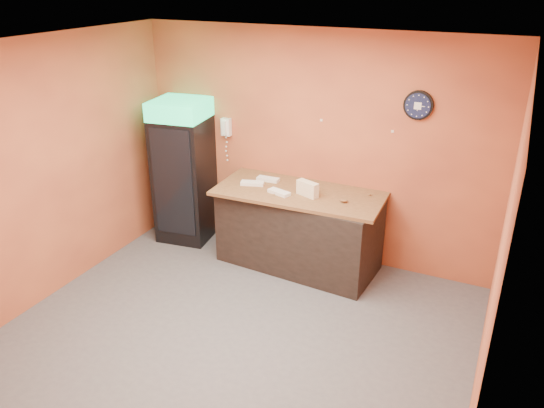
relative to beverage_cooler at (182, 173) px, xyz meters
The scene contains 15 objects.
floor 2.49m from the beverage_cooler, 43.97° to the right, with size 4.50×4.50×0.00m, color #47474C.
back_wall 1.78m from the beverage_cooler, 13.24° to the left, with size 4.50×0.02×2.80m, color #C66237.
left_wall 1.78m from the beverage_cooler, 109.93° to the right, with size 0.02×4.00×2.80m, color #C66237.
right_wall 4.26m from the beverage_cooler, 22.32° to the right, with size 0.02×4.00×2.80m, color #C66237.
ceiling 2.98m from the beverage_cooler, 43.97° to the right, with size 4.50×4.00×0.02m, color white.
beverage_cooler is the anchor object (origin of this frame).
prep_counter 1.74m from the beverage_cooler, ahead, with size 1.89×0.84×0.95m, color black.
wall_clock 3.10m from the beverage_cooler, ahead, with size 0.32×0.06×0.32m.
wall_phone 0.84m from the beverage_cooler, 34.78° to the left, with size 0.12×0.11×0.23m.
butcher_paper 1.68m from the beverage_cooler, ahead, with size 1.98×0.94×0.04m, color brown.
sub_roll_stack 1.83m from the beverage_cooler, ahead, with size 0.29×0.18×0.17m.
wrapped_sandwich_left 1.09m from the beverage_cooler, ahead, with size 0.28×0.11×0.04m, color silver.
wrapped_sandwich_mid 1.52m from the beverage_cooler, ahead, with size 0.27×0.11×0.04m, color silver.
wrapped_sandwich_right 1.21m from the beverage_cooler, ahead, with size 0.28×0.11×0.04m, color silver.
kitchen_tool 1.78m from the beverage_cooler, ahead, with size 0.07×0.07×0.07m, color silver.
Camera 1 is at (2.20, -3.77, 3.38)m, focal length 35.00 mm.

